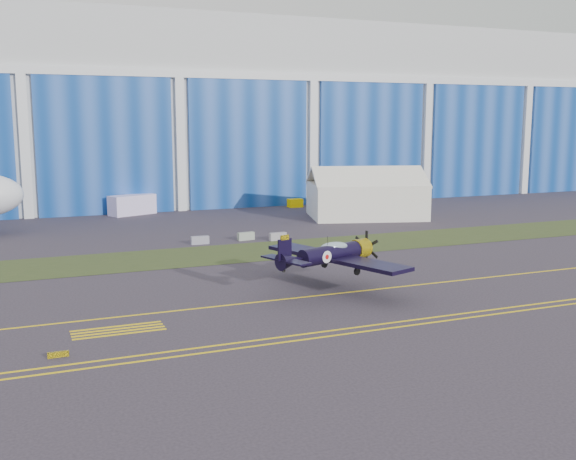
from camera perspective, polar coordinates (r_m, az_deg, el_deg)
name	(u,v)px	position (r m, az deg, el deg)	size (l,w,h in m)	color
ground	(316,280)	(58.61, 2.36, -4.22)	(260.00, 260.00, 0.00)	#38313B
grass_median	(261,251)	(71.28, -2.34, -1.79)	(260.00, 10.00, 0.02)	#475128
hangar	(151,113)	(125.86, -11.55, 9.64)	(220.00, 45.70, 30.00)	silver
taxiway_centreline	(342,293)	(54.24, 4.57, -5.34)	(200.00, 0.20, 0.02)	yellow
edge_line_near	(406,326)	(46.30, 9.93, -8.01)	(80.00, 0.20, 0.02)	yellow
edge_line_far	(398,322)	(47.11, 9.28, -7.69)	(80.00, 0.20, 0.02)	yellow
hold_short_ladder	(118,330)	(46.13, -14.17, -8.22)	(6.00, 2.40, 0.02)	yellow
guard_board_left	(58,354)	(42.03, -18.88, -9.94)	(1.20, 0.15, 0.35)	yellow
warbird	(330,254)	(54.46, 3.60, -2.03)	(15.54, 17.01, 4.15)	black
tent	(366,192)	(96.69, 6.62, 3.25)	(18.37, 15.46, 7.35)	white
shipping_container	(132,205)	(101.44, -13.06, 2.09)	(6.70, 2.68, 2.90)	#DCCAFE
tug	(295,203)	(107.54, 0.60, 2.30)	(2.26, 1.41, 1.32)	#FFD800
barrier_a	(200,240)	(75.80, -7.46, -0.86)	(2.00, 0.60, 0.90)	gray
barrier_b	(246,236)	(77.90, -3.58, -0.53)	(2.00, 0.60, 0.90)	#929D8D
barrier_c	(278,237)	(77.56, -0.86, -0.56)	(2.00, 0.60, 0.90)	gray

